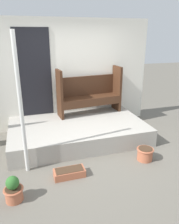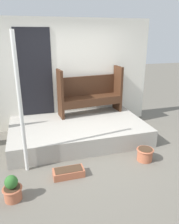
# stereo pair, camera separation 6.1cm
# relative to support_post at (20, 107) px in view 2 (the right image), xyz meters

# --- Properties ---
(ground_plane) EXTENTS (24.00, 24.00, 0.00)m
(ground_plane) POSITION_rel_support_post_xyz_m (1.16, 0.06, -1.15)
(ground_plane) COLOR #666056
(porch_slab) EXTENTS (2.94, 1.71, 0.37)m
(porch_slab) POSITION_rel_support_post_xyz_m (1.14, 0.91, -0.97)
(porch_slab) COLOR #A8A399
(porch_slab) RESTS_ON ground_plane
(house_wall) EXTENTS (4.14, 0.08, 2.60)m
(house_wall) POSITION_rel_support_post_xyz_m (1.10, 1.80, 0.15)
(house_wall) COLOR white
(house_wall) RESTS_ON ground_plane
(support_post) EXTENTS (0.06, 0.06, 2.31)m
(support_post) POSITION_rel_support_post_xyz_m (0.00, 0.00, 0.00)
(support_post) COLOR silver
(support_post) RESTS_ON ground_plane
(bench) EXTENTS (1.59, 0.54, 1.12)m
(bench) POSITION_rel_support_post_xyz_m (1.59, 1.51, -0.24)
(bench) COLOR #422616
(bench) RESTS_ON porch_slab
(flower_pot_left) EXTENTS (0.28, 0.28, 0.40)m
(flower_pot_left) POSITION_rel_support_post_xyz_m (-0.21, -0.70, -0.98)
(flower_pot_left) COLOR #B26042
(flower_pot_left) RESTS_ON ground_plane
(flower_pot_middle) EXTENTS (0.32, 0.32, 0.24)m
(flower_pot_middle) POSITION_rel_support_post_xyz_m (2.12, -0.31, -1.02)
(flower_pot_middle) COLOR #B26042
(flower_pot_middle) RESTS_ON ground_plane
(planter_box_rect) EXTENTS (0.52, 0.23, 0.13)m
(planter_box_rect) POSITION_rel_support_post_xyz_m (0.66, -0.39, -1.09)
(planter_box_rect) COLOR #B26042
(planter_box_rect) RESTS_ON ground_plane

